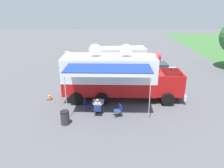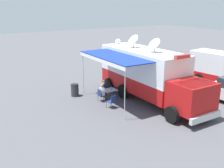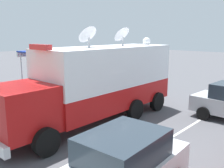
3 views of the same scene
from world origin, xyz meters
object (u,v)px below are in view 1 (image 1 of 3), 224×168
Objects in this scene: car_behind_truck at (77,70)px; car_far_corner at (157,72)px; traffic_cone at (50,96)px; seated_responder at (98,106)px; trash_bin at (65,118)px; water_bottle at (100,100)px; support_truck at (126,59)px; folding_chair_spare_by_truck at (119,109)px; folding_chair_at_table at (98,109)px; folding_chair_beside_table at (87,104)px; folding_table at (98,102)px; command_truck at (119,76)px.

car_far_corner is (0.57, 8.15, 0.00)m from car_behind_truck.
car_behind_truck reaches higher than traffic_cone.
trash_bin is at bearing -58.25° from seated_responder.
water_bottle is at bearing 130.75° from trash_bin.
water_bottle is 0.03× the size of support_truck.
support_truck reaches higher than folding_chair_spare_by_truck.
car_behind_truck is at bearing -161.58° from folding_chair_at_table.
folding_chair_at_table is 1.00× the size of folding_chair_spare_by_truck.
folding_chair_beside_table is 1.00× the size of folding_chair_spare_by_truck.
folding_chair_at_table is at bearing -0.03° from folding_table.
car_behind_truck is 1.02× the size of car_far_corner.
car_behind_truck is (-7.90, -2.70, 0.23)m from seated_responder.
trash_bin is 0.21× the size of car_far_corner.
water_bottle is (0.01, 0.13, 0.16)m from folding_table.
folding_chair_spare_by_truck is 3.62m from trash_bin.
water_bottle is 0.18× the size of seated_responder.
folding_table is at bearing -14.76° from support_truck.
folding_chair_beside_table is at bearing 148.45° from trash_bin.
command_truck is 3.39m from seated_responder.
folding_chair_at_table is 4.90m from traffic_cone.
folding_chair_beside_table is 1.50× the size of traffic_cone.
folding_chair_beside_table is 1.08m from seated_responder.
folding_chair_beside_table is 0.70× the size of seated_responder.
folding_chair_spare_by_truck is 0.70× the size of seated_responder.
folding_chair_spare_by_truck is 10.69m from support_truck.
water_bottle is 0.26× the size of folding_chair_spare_by_truck.
command_truck is 2.79m from water_bottle.
support_truck is 5.86m from car_behind_truck.
seated_responder is (0.61, 0.00, -0.02)m from folding_table.
support_truck is (-9.79, 2.58, 0.71)m from folding_table.
folding_table is at bearing 179.97° from folding_chair_at_table.
command_truck is at bearing 147.04° from water_bottle.
folding_chair_at_table is 8.54m from car_behind_truck.
folding_chair_beside_table is 0.20× the size of car_behind_truck.
seated_responder reaches higher than folding_table.
command_truck reaches higher than folding_table.
car_behind_truck is 8.17m from car_far_corner.
water_bottle is at bearing 21.17° from car_behind_truck.
trash_bin is at bearing -73.16° from folding_chair_spare_by_truck.
car_behind_truck is (-5.16, -4.22, -1.07)m from command_truck.
car_behind_truck is (-7.26, -1.84, 0.37)m from folding_chair_beside_table.
trash_bin is at bearing -49.25° from water_bottle.
seated_responder is (-0.20, -1.45, 0.14)m from folding_chair_spare_by_truck.
traffic_cone is at bearing -14.32° from car_behind_truck.
seated_responder is at bearing 121.75° from trash_bin.
support_truck is (-7.66, 1.06, -0.56)m from command_truck.
trash_bin is at bearing -21.50° from support_truck.
seated_responder is 1.37× the size of trash_bin.
water_bottle is 1.58m from folding_chair_spare_by_truck.
command_truck is at bearing 152.55° from folding_chair_at_table.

